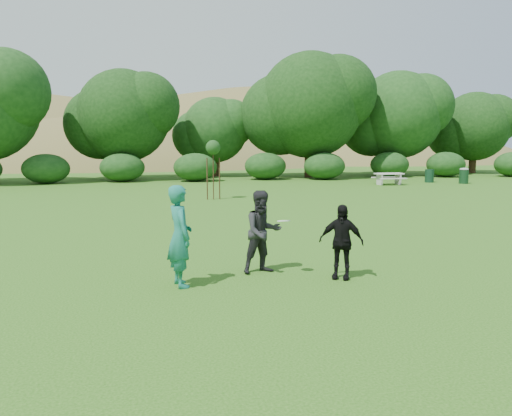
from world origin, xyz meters
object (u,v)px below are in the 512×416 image
(picnic_table, at_px, (389,177))
(trash_can_lidded, at_px, (464,175))
(player_teal, at_px, (180,236))
(trash_can_near, at_px, (429,176))
(sapling, at_px, (213,149))
(player_grey, at_px, (263,232))
(player_black, at_px, (341,242))

(picnic_table, xyz_separation_m, trash_can_lidded, (5.31, -0.28, 0.02))
(picnic_table, bearing_deg, player_teal, -126.60)
(trash_can_near, distance_m, sapling, 17.43)
(player_grey, relative_size, sapling, 0.62)
(player_black, height_order, trash_can_near, player_black)
(trash_can_near, bearing_deg, player_black, -125.61)
(trash_can_near, bearing_deg, sapling, -156.65)
(player_grey, distance_m, trash_can_near, 26.61)
(player_black, relative_size, trash_can_lidded, 1.45)
(trash_can_lidded, bearing_deg, sapling, -162.73)
(player_teal, xyz_separation_m, player_black, (3.22, -0.19, -0.22))
(picnic_table, relative_size, trash_can_lidded, 1.71)
(player_grey, distance_m, picnic_table, 23.54)
(player_teal, height_order, trash_can_near, player_teal)
(trash_can_lidded, bearing_deg, player_teal, -135.58)
(player_grey, height_order, trash_can_lidded, player_grey)
(player_black, relative_size, trash_can_near, 1.69)
(trash_can_near, bearing_deg, player_teal, -131.16)
(player_black, bearing_deg, trash_can_near, 85.01)
(player_teal, height_order, picnic_table, player_teal)
(player_grey, bearing_deg, picnic_table, 44.08)
(player_grey, xyz_separation_m, sapling, (0.89, 13.77, 1.54))
(picnic_table, height_order, trash_can_lidded, trash_can_lidded)
(sapling, bearing_deg, player_grey, -93.71)
(player_grey, relative_size, picnic_table, 0.98)
(player_grey, xyz_separation_m, trash_can_near, (16.79, 20.63, -0.43))
(player_teal, bearing_deg, trash_can_near, -53.38)
(trash_can_near, bearing_deg, picnic_table, -162.83)
(player_grey, distance_m, sapling, 13.89)
(sapling, bearing_deg, player_teal, -100.52)
(player_teal, bearing_deg, trash_can_lidded, -57.80)
(player_black, bearing_deg, picnic_table, 90.63)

